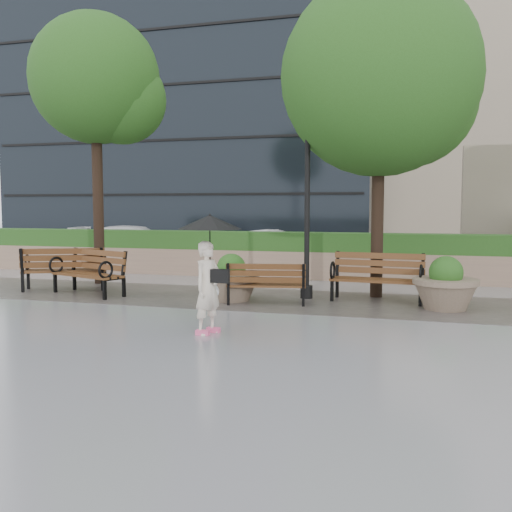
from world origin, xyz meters
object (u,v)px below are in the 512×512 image
(planter_left, at_px, (231,282))
(pedestrian, at_px, (209,262))
(car_right, at_px, (275,248))
(lamppost, at_px, (307,225))
(planter_right, at_px, (446,289))
(bench_1, at_px, (89,282))
(bench_0, at_px, (65,278))
(bench_2, at_px, (266,292))
(bench_3, at_px, (377,288))
(car_left, at_px, (137,244))

(planter_left, relative_size, pedestrian, 0.65)
(planter_left, xyz_separation_m, car_right, (-0.95, 7.69, 0.22))
(lamppost, distance_m, car_right, 7.42)
(planter_right, bearing_deg, bench_1, -177.91)
(bench_1, bearing_deg, bench_0, 173.87)
(bench_0, bearing_deg, bench_2, 149.19)
(bench_2, bearing_deg, planter_left, -26.08)
(pedestrian, bearing_deg, bench_1, 76.29)
(car_right, relative_size, pedestrian, 1.95)
(bench_1, relative_size, car_right, 0.55)
(bench_0, xyz_separation_m, planter_left, (4.55, -0.37, 0.09))
(bench_3, height_order, car_right, car_right)
(planter_right, bearing_deg, car_right, 126.16)
(bench_3, relative_size, lamppost, 0.53)
(bench_2, relative_size, planter_left, 1.40)
(lamppost, bearing_deg, pedestrian, -102.20)
(bench_0, height_order, bench_2, bench_0)
(bench_0, height_order, planter_right, planter_right)
(bench_1, bearing_deg, car_right, 92.30)
(planter_right, height_order, lamppost, lamppost)
(bench_0, height_order, car_right, car_right)
(bench_3, xyz_separation_m, pedestrian, (-2.45, -3.95, 0.88))
(planter_left, bearing_deg, bench_0, 175.31)
(lamppost, height_order, car_right, lamppost)
(planter_right, bearing_deg, planter_left, -177.99)
(bench_0, distance_m, car_right, 8.16)
(bench_2, xyz_separation_m, pedestrian, (-0.18, -2.97, 0.93))
(bench_1, bearing_deg, planter_left, 22.80)
(bench_0, relative_size, bench_2, 1.21)
(bench_0, distance_m, planter_right, 9.10)
(car_right, bearing_deg, planter_left, -168.30)
(planter_right, height_order, pedestrian, pedestrian)
(bench_1, bearing_deg, lamppost, 30.81)
(bench_0, xyz_separation_m, bench_2, (5.42, -0.60, -0.05))
(lamppost, bearing_deg, car_right, 109.92)
(bench_1, xyz_separation_m, planter_right, (8.09, 0.30, 0.12))
(bench_2, bearing_deg, lamppost, -135.10)
(bench_0, height_order, car_left, car_left)
(bench_1, relative_size, bench_3, 1.03)
(pedestrian, bearing_deg, bench_0, 77.93)
(bench_0, xyz_separation_m, lamppost, (6.10, 0.41, 1.38))
(bench_1, relative_size, planter_right, 1.60)
(pedestrian, bearing_deg, car_right, 30.81)
(car_left, relative_size, car_right, 1.24)
(bench_2, bearing_deg, car_left, -58.32)
(planter_left, relative_size, lamppost, 0.33)
(bench_1, bearing_deg, car_left, 130.41)
(bench_2, bearing_deg, bench_0, -17.58)
(bench_3, distance_m, pedestrian, 4.73)
(bench_3, bearing_deg, car_left, 148.41)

